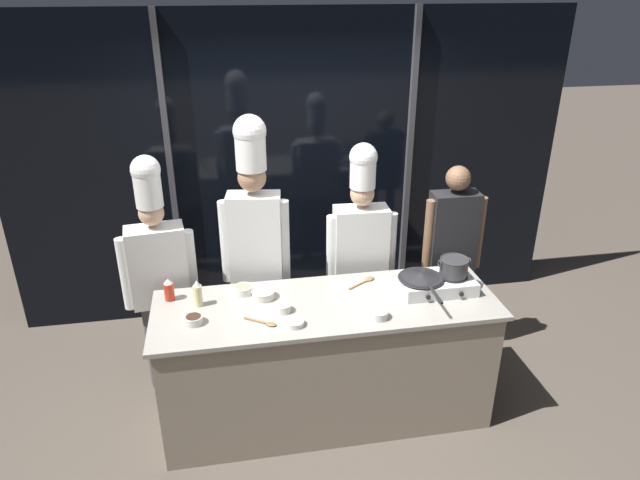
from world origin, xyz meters
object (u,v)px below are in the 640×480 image
Objects in this scene: prep_bowl_mushrooms at (243,289)px; prep_bowl_garlic at (283,307)px; squeeze_bottle_oil at (198,294)px; prep_bowl_bean_sprouts at (295,322)px; prep_bowl_soy_glaze at (194,319)px; serving_spoon_solid at (366,280)px; stock_pot at (454,267)px; prep_bowl_rice at (263,294)px; person_guest at (451,244)px; prep_bowl_noodles at (379,314)px; serving_spoon_slotted at (266,323)px; chef_head at (158,263)px; portable_stove at (436,283)px; chef_sous at (255,229)px; frying_pan at (421,276)px; chef_line at (361,244)px; squeeze_bottle_chili at (169,290)px.

prep_bowl_mushrooms is 0.37m from prep_bowl_garlic.
squeeze_bottle_oil is 0.69m from prep_bowl_bean_sprouts.
serving_spoon_solid is (1.20, 0.33, -0.02)m from prep_bowl_soy_glaze.
stock_pot is 1.40× the size of prep_bowl_rice.
prep_bowl_rice is at bearing 17.58° from person_guest.
prep_bowl_noodles is 0.71m from serving_spoon_slotted.
chef_head is (-0.87, 0.78, 0.10)m from prep_bowl_bean_sprouts.
prep_bowl_mushrooms is 0.07× the size of chef_head.
chef_sous is (-1.20, 0.54, 0.27)m from portable_stove.
prep_bowl_bean_sprouts is 0.18m from serving_spoon_slotted.
person_guest reaches higher than prep_bowl_rice.
squeeze_bottle_oil is at bearing 177.32° from stock_pot.
frying_pan is at bearing 156.71° from chef_head.
portable_stove is 1.62m from squeeze_bottle_oil.
chef_sous reaches higher than prep_bowl_bean_sprouts.
squeeze_bottle_oil is 1.82× the size of prep_bowl_garlic.
serving_spoon_solid is at bearing 160.87° from chef_head.
prep_bowl_soy_glaze is 0.45m from serving_spoon_slotted.
serving_spoon_slotted is at bearing 27.99° from person_guest.
frying_pan is 2.87× the size of squeeze_bottle_oil.
stock_pot is 1.20m from prep_bowl_garlic.
person_guest reaches higher than prep_bowl_bean_sprouts.
chef_head is (-2.01, 0.51, -0.05)m from stock_pot.
chef_head is at bearing 163.72° from frying_pan.
prep_bowl_noodles is at bearing 46.50° from person_guest.
stock_pot is at bearing 12.96° from prep_bowl_bean_sprouts.
prep_bowl_garlic is 0.93m from chef_line.
prep_bowl_noodles is 0.77× the size of prep_bowl_rice.
chef_sous is 0.81m from chef_line.
squeeze_bottle_oil is 1.18m from prep_bowl_noodles.
serving_spoon_solid is (-0.56, 0.20, -0.16)m from stock_pot.
prep_bowl_rice is at bearing 27.31° from prep_bowl_soy_glaze.
chef_sous is at bearing 71.38° from prep_bowl_mushrooms.
portable_stove is 1.22m from serving_spoon_slotted.
chef_sous is (-0.12, 0.63, 0.29)m from prep_bowl_garlic.
chef_line is (0.78, 0.44, 0.10)m from prep_bowl_rice.
frying_pan reaches higher than portable_stove.
serving_spoon_slotted is (-0.17, 0.04, -0.01)m from prep_bowl_bean_sprouts.
prep_bowl_mushrooms is at bearing 171.78° from portable_stove.
squeeze_bottle_chili is 0.63m from prep_bowl_rice.
prep_bowl_mushrooms is at bearing 150.74° from prep_bowl_noodles.
squeeze_bottle_chili is 1.45m from chef_line.
person_guest is (2.14, 0.36, -0.00)m from squeeze_bottle_chili.
serving_spoon_slotted is (-0.12, -0.13, -0.02)m from prep_bowl_garlic.
prep_bowl_mushrooms is 0.47m from chef_sous.
squeeze_bottle_oil is at bearing -174.06° from serving_spoon_solid.
chef_head is (-1.45, 0.31, 0.11)m from serving_spoon_solid.
squeeze_bottle_chili is 1.00× the size of prep_bowl_rice.
prep_bowl_rice is at bearing 32.05° from chef_line.
chef_sous reaches higher than portable_stove.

